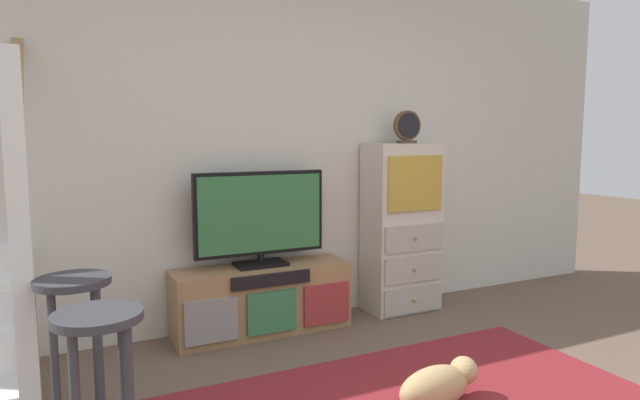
% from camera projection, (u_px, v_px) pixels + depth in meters
% --- Properties ---
extents(back_wall, '(6.40, 0.12, 2.70)m').
position_uv_depth(back_wall, '(286.00, 143.00, 4.15)').
color(back_wall, beige).
rests_on(back_wall, ground_plane).
extents(media_console, '(1.26, 0.38, 0.48)m').
position_uv_depth(media_console, '(262.00, 299.00, 3.91)').
color(media_console, '#997047').
rests_on(media_console, ground_plane).
extents(television, '(0.95, 0.22, 0.67)m').
position_uv_depth(television, '(260.00, 216.00, 3.86)').
color(television, black).
rests_on(television, media_console).
extents(side_cabinet, '(0.58, 0.38, 1.34)m').
position_uv_depth(side_cabinet, '(402.00, 228.00, 4.39)').
color(side_cabinet, beige).
rests_on(side_cabinet, ground_plane).
extents(desk_clock, '(0.23, 0.08, 0.26)m').
position_uv_depth(desk_clock, '(407.00, 127.00, 4.30)').
color(desk_clock, '#4C3823').
rests_on(desk_clock, side_cabinet).
extents(bar_stool_near, '(0.34, 0.34, 0.74)m').
position_uv_depth(bar_stool_near, '(100.00, 360.00, 2.11)').
color(bar_stool_near, '#333338').
rests_on(bar_stool_near, ground_plane).
extents(bar_stool_far, '(0.34, 0.34, 0.75)m').
position_uv_depth(bar_stool_far, '(75.00, 319.00, 2.56)').
color(bar_stool_far, '#333338').
rests_on(bar_stool_far, ground_plane).
extents(dog, '(0.54, 0.24, 0.23)m').
position_uv_depth(dog, '(439.00, 385.00, 2.85)').
color(dog, tan).
rests_on(dog, ground_plane).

